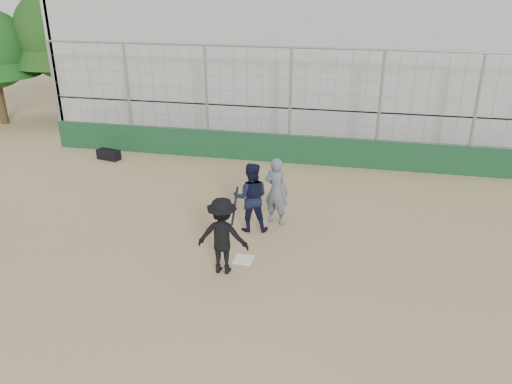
% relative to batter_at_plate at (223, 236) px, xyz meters
% --- Properties ---
extents(ground, '(90.00, 90.00, 0.00)m').
position_rel_batter_at_plate_xyz_m(ground, '(0.33, 0.55, -0.89)').
color(ground, olive).
rests_on(ground, ground).
extents(home_plate, '(0.44, 0.44, 0.02)m').
position_rel_batter_at_plate_xyz_m(home_plate, '(0.33, 0.55, -0.88)').
color(home_plate, white).
rests_on(home_plate, ground).
extents(backstop, '(18.10, 0.25, 4.04)m').
position_rel_batter_at_plate_xyz_m(backstop, '(0.33, 7.55, 0.07)').
color(backstop, '#11371D').
rests_on(backstop, ground).
extents(bleachers, '(20.25, 6.70, 6.98)m').
position_rel_batter_at_plate_xyz_m(bleachers, '(0.33, 12.50, 2.03)').
color(bleachers, gray).
rests_on(bleachers, ground).
extents(tree_left, '(4.48, 4.48, 7.00)m').
position_rel_batter_at_plate_xyz_m(tree_left, '(-10.67, 11.55, 3.50)').
color(tree_left, '#362313').
rests_on(tree_left, ground).
extents(batter_at_plate, '(1.17, 0.78, 1.93)m').
position_rel_batter_at_plate_xyz_m(batter_at_plate, '(0.00, 0.00, 0.00)').
color(batter_at_plate, black).
rests_on(batter_at_plate, ground).
extents(catcher_crouched, '(1.02, 0.86, 1.25)m').
position_rel_batter_at_plate_xyz_m(catcher_crouched, '(0.18, 2.05, -0.27)').
color(catcher_crouched, black).
rests_on(catcher_crouched, ground).
extents(umpire, '(0.78, 0.63, 1.67)m').
position_rel_batter_at_plate_xyz_m(umpire, '(0.73, 2.62, -0.06)').
color(umpire, '#545D6B').
rests_on(umpire, ground).
extents(equipment_bag, '(0.91, 0.54, 0.40)m').
position_rel_batter_at_plate_xyz_m(equipment_bag, '(-6.14, 6.46, -0.71)').
color(equipment_bag, black).
rests_on(equipment_bag, ground).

